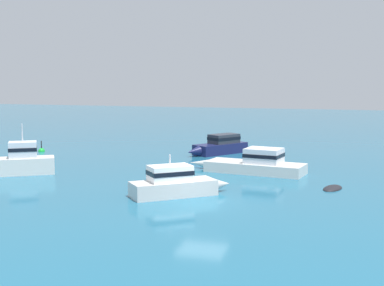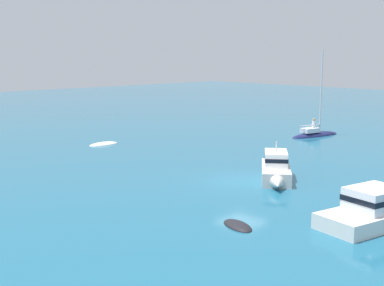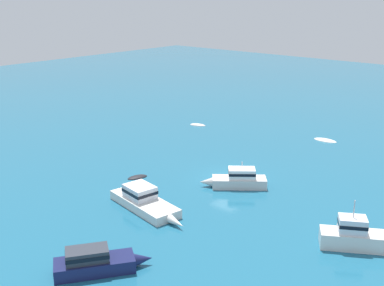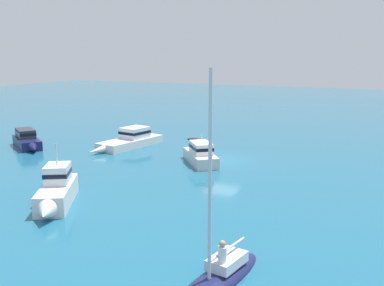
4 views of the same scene
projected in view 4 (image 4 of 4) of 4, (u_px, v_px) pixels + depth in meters
ground_plane at (222, 159)px, 34.90m from camera, size 160.00×160.00×0.00m
dinghy at (195, 140)px, 42.67m from camera, size 1.44×2.06×0.40m
cabin_cruiser at (27, 140)px, 39.24m from camera, size 4.32×5.52×1.59m
ketch at (218, 278)px, 16.19m from camera, size 5.67×2.30×8.13m
launch at (200, 154)px, 33.70m from camera, size 5.14×4.55×2.26m
motor_cruiser at (130, 140)px, 39.69m from camera, size 8.20×3.37×1.67m
cabin_cruiser_1 at (56, 191)px, 24.24m from camera, size 5.75×4.19×3.31m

